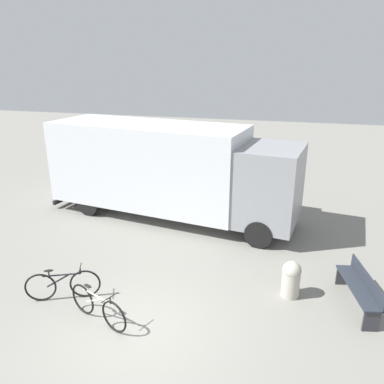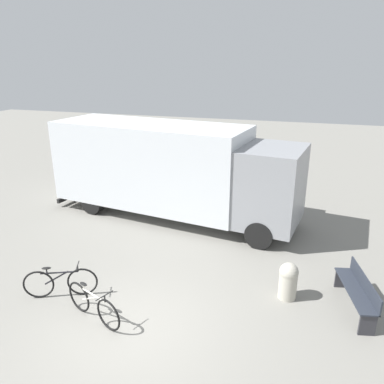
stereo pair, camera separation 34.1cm
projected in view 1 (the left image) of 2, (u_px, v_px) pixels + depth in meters
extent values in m
plane|color=gray|center=(139.00, 331.00, 7.83)|extent=(60.00, 60.00, 0.00)
cube|color=silver|center=(148.00, 164.00, 13.36)|extent=(7.21, 3.45, 2.87)
cube|color=gray|center=(270.00, 185.00, 11.78)|extent=(2.16, 2.64, 2.44)
cube|color=black|center=(75.00, 194.00, 15.22)|extent=(0.44, 2.36, 0.16)
cylinder|color=black|center=(274.00, 209.00, 13.13)|extent=(0.88, 0.40, 0.85)
cylinder|color=black|center=(259.00, 234.00, 11.25)|extent=(0.88, 0.40, 0.85)
cylinder|color=black|center=(123.00, 186.00, 15.49)|extent=(0.88, 0.40, 0.85)
cylinder|color=black|center=(89.00, 204.00, 13.61)|extent=(0.88, 0.40, 0.85)
cube|color=#282D38|center=(357.00, 287.00, 8.48)|extent=(0.80, 1.88, 0.03)
cube|color=#282D38|center=(367.00, 281.00, 8.42)|extent=(0.44, 1.80, 0.36)
cube|color=#2D2D33|center=(371.00, 321.00, 7.75)|extent=(0.34, 0.12, 0.49)
cube|color=#2D2D33|center=(343.00, 276.00, 9.39)|extent=(0.34, 0.12, 0.49)
torus|color=black|center=(41.00, 287.00, 8.70)|extent=(0.67, 0.33, 0.72)
torus|color=black|center=(85.00, 284.00, 8.85)|extent=(0.67, 0.33, 0.72)
cylinder|color=black|center=(62.00, 275.00, 8.68)|extent=(0.80, 0.39, 0.04)
cylinder|color=black|center=(59.00, 280.00, 8.72)|extent=(0.54, 0.27, 0.34)
cylinder|color=black|center=(49.00, 274.00, 8.62)|extent=(0.03, 0.03, 0.12)
ellipsoid|color=black|center=(48.00, 271.00, 8.60)|extent=(0.24, 0.17, 0.05)
cylinder|color=black|center=(80.00, 271.00, 8.72)|extent=(0.03, 0.03, 0.15)
cylinder|color=black|center=(80.00, 268.00, 8.69)|extent=(0.20, 0.41, 0.02)
torus|color=black|center=(83.00, 299.00, 8.28)|extent=(0.68, 0.30, 0.72)
torus|color=black|center=(114.00, 317.00, 7.71)|extent=(0.68, 0.30, 0.72)
cylinder|color=silver|center=(97.00, 296.00, 7.90)|extent=(0.81, 0.35, 0.04)
cylinder|color=silver|center=(95.00, 300.00, 7.99)|extent=(0.55, 0.24, 0.34)
cylinder|color=silver|center=(88.00, 289.00, 8.04)|extent=(0.03, 0.03, 0.12)
ellipsoid|color=black|center=(88.00, 286.00, 8.01)|extent=(0.24, 0.16, 0.05)
cylinder|color=black|center=(110.00, 300.00, 7.63)|extent=(0.03, 0.03, 0.15)
cylinder|color=black|center=(110.00, 297.00, 7.61)|extent=(0.18, 0.42, 0.02)
cylinder|color=#B2AD9E|center=(291.00, 283.00, 8.90)|extent=(0.43, 0.43, 0.69)
sphere|color=#B2AD9E|center=(292.00, 270.00, 8.78)|extent=(0.45, 0.45, 0.45)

